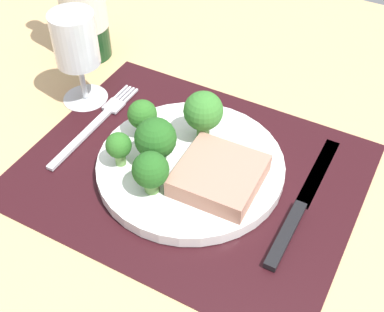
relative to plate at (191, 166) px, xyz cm
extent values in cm
cube|color=tan|center=(0.00, 0.00, -2.60)|extent=(140.00, 110.00, 3.00)
cube|color=black|center=(0.00, 0.00, -0.95)|extent=(41.45, 33.16, 0.30)
cylinder|color=white|center=(0.00, 0.00, 0.00)|extent=(23.54, 23.54, 1.60)
cube|color=tan|center=(4.64, -1.44, 2.01)|extent=(9.84, 9.93, 2.42)
cylinder|color=#6B994C|center=(-7.47, -4.36, 1.66)|extent=(1.32, 1.32, 1.72)
sphere|color=#2D6B23|center=(-7.47, -4.36, 3.89)|extent=(3.21, 3.21, 3.21)
cylinder|color=#5B8942|center=(-1.77, -6.25, 1.59)|extent=(1.80, 1.80, 1.57)
sphere|color=#235B1E|center=(-1.77, -6.25, 4.21)|extent=(4.33, 4.33, 4.33)
cylinder|color=#5B8942|center=(-3.78, -1.82, 1.59)|extent=(1.93, 1.93, 1.58)
sphere|color=#235B1E|center=(-3.78, -1.82, 4.56)|extent=(5.14, 5.14, 5.14)
cylinder|color=#5B8942|center=(-0.85, 4.92, 1.87)|extent=(1.63, 1.63, 2.14)
sphere|color=#387A2D|center=(-0.85, 4.92, 5.09)|extent=(5.07, 5.07, 5.07)
cylinder|color=#6B994C|center=(-7.96, 1.75, 1.59)|extent=(1.33, 1.33, 1.57)
sphere|color=#2D6B23|center=(-7.96, 1.75, 4.00)|extent=(3.83, 3.83, 3.83)
cube|color=silver|center=(-15.77, -2.00, -0.55)|extent=(1.00, 13.00, 0.50)
cube|color=silver|center=(-15.77, 5.80, -0.55)|extent=(2.40, 2.60, 0.40)
cube|color=silver|center=(-16.67, 8.90, -0.55)|extent=(0.30, 3.60, 0.35)
cube|color=silver|center=(-16.07, 8.90, -0.55)|extent=(0.30, 3.60, 0.35)
cube|color=silver|center=(-15.47, 8.90, -0.55)|extent=(0.30, 3.60, 0.35)
cube|color=silver|center=(-14.87, 8.90, -0.55)|extent=(0.30, 3.60, 0.35)
cube|color=black|center=(14.31, -3.90, -0.40)|extent=(1.40, 10.00, 0.80)
cube|color=silver|center=(14.31, 7.60, -0.65)|extent=(1.80, 13.00, 0.30)
cylinder|color=#143819|center=(-27.21, 15.68, 8.51)|extent=(6.99, 6.99, 19.23)
cylinder|color=silver|center=(-27.21, 15.68, 7.55)|extent=(7.13, 7.13, 6.73)
cylinder|color=silver|center=(-20.80, 5.77, -0.90)|extent=(6.55, 6.55, 0.40)
cylinder|color=silver|center=(-20.80, 5.77, 2.31)|extent=(0.80, 0.80, 6.01)
cylinder|color=silver|center=(-20.80, 5.77, 9.04)|extent=(6.13, 6.13, 7.45)
cylinder|color=#560C19|center=(-20.80, 5.77, 6.77)|extent=(5.39, 5.39, 2.92)
camera|label=1|loc=(21.38, -39.16, 46.14)|focal=47.77mm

